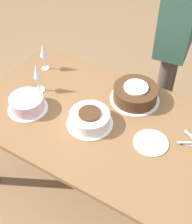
{
  "coord_description": "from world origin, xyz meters",
  "views": [
    {
      "loc": [
        -0.67,
        1.12,
        2.1
      ],
      "look_at": [
        0.0,
        0.0,
        0.78
      ],
      "focal_mm": 50.0,
      "sensor_mm": 36.0,
      "label": 1
    }
  ],
  "objects_px": {
    "wine_glass_near": "(43,51)",
    "wine_glass_far": "(37,73)",
    "cake_back_decorated": "(27,103)",
    "cake_center_white": "(90,119)",
    "person_cutting": "(178,24)",
    "cake_front_chocolate": "(135,94)"
  },
  "relations": [
    {
      "from": "wine_glass_near",
      "to": "wine_glass_far",
      "type": "relative_size",
      "value": 0.96
    },
    {
      "from": "cake_back_decorated",
      "to": "wine_glass_far",
      "type": "distance_m",
      "value": 0.21
    },
    {
      "from": "cake_center_white",
      "to": "person_cutting",
      "type": "height_order",
      "value": "person_cutting"
    },
    {
      "from": "cake_center_white",
      "to": "cake_front_chocolate",
      "type": "bearing_deg",
      "value": -112.69
    },
    {
      "from": "cake_front_chocolate",
      "to": "person_cutting",
      "type": "distance_m",
      "value": 0.62
    },
    {
      "from": "cake_front_chocolate",
      "to": "person_cutting",
      "type": "height_order",
      "value": "person_cutting"
    },
    {
      "from": "cake_center_white",
      "to": "cake_back_decorated",
      "type": "xyz_separation_m",
      "value": [
        0.4,
        0.09,
        0.0
      ]
    },
    {
      "from": "cake_front_chocolate",
      "to": "cake_back_decorated",
      "type": "relative_size",
      "value": 1.28
    },
    {
      "from": "cake_back_decorated",
      "to": "cake_center_white",
      "type": "bearing_deg",
      "value": -166.99
    },
    {
      "from": "wine_glass_near",
      "to": "person_cutting",
      "type": "xyz_separation_m",
      "value": [
        -0.72,
        -0.62,
        0.11
      ]
    },
    {
      "from": "cake_front_chocolate",
      "to": "person_cutting",
      "type": "bearing_deg",
      "value": -92.65
    },
    {
      "from": "cake_front_chocolate",
      "to": "wine_glass_near",
      "type": "bearing_deg",
      "value": 3.08
    },
    {
      "from": "cake_center_white",
      "to": "wine_glass_far",
      "type": "relative_size",
      "value": 1.28
    },
    {
      "from": "wine_glass_near",
      "to": "cake_back_decorated",
      "type": "bearing_deg",
      "value": 111.93
    },
    {
      "from": "cake_center_white",
      "to": "wine_glass_near",
      "type": "bearing_deg",
      "value": -27.74
    },
    {
      "from": "cake_center_white",
      "to": "person_cutting",
      "type": "relative_size",
      "value": 0.17
    },
    {
      "from": "wine_glass_near",
      "to": "cake_center_white",
      "type": "bearing_deg",
      "value": 152.26
    },
    {
      "from": "person_cutting",
      "to": "wine_glass_far",
      "type": "bearing_deg",
      "value": -43.9
    },
    {
      "from": "person_cutting",
      "to": "cake_front_chocolate",
      "type": "bearing_deg",
      "value": -10.36
    },
    {
      "from": "cake_back_decorated",
      "to": "wine_glass_far",
      "type": "relative_size",
      "value": 1.15
    },
    {
      "from": "cake_front_chocolate",
      "to": "cake_back_decorated",
      "type": "bearing_deg",
      "value": 38.09
    },
    {
      "from": "cake_back_decorated",
      "to": "person_cutting",
      "type": "bearing_deg",
      "value": -119.24
    }
  ]
}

